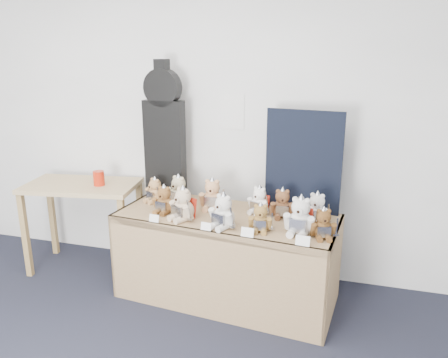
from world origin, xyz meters
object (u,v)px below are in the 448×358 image
(teddy_back_end, at_px, (317,209))
(teddy_back_far_left, at_px, (155,191))
(teddy_back_left, at_px, (178,191))
(teddy_back_centre_left, at_px, (212,196))
(teddy_front_far_right, at_px, (300,217))
(display_table, at_px, (223,237))
(red_cup, at_px, (99,178))
(guitar_case, at_px, (164,132))
(side_table, at_px, (82,197))
(teddy_front_far_left, at_px, (164,201))
(teddy_back_right, at_px, (282,204))
(teddy_front_end, at_px, (323,225))
(teddy_back_centre_right, at_px, (259,201))
(teddy_front_left, at_px, (183,205))
(teddy_front_right, at_px, (260,219))
(teddy_front_centre, at_px, (223,213))

(teddy_back_end, bearing_deg, teddy_back_far_left, -174.25)
(teddy_back_left, distance_m, teddy_back_centre_left, 0.32)
(teddy_back_far_left, bearing_deg, teddy_front_far_right, 13.07)
(display_table, xyz_separation_m, red_cup, (-1.22, 0.22, 0.32))
(display_table, height_order, guitar_case, guitar_case)
(side_table, distance_m, teddy_front_far_left, 0.95)
(display_table, relative_size, teddy_back_right, 7.01)
(teddy_front_end, bearing_deg, teddy_back_centre_left, 146.09)
(guitar_case, xyz_separation_m, teddy_front_far_left, (0.16, -0.42, -0.48))
(red_cup, bearing_deg, teddy_front_end, -10.95)
(teddy_front_far_left, height_order, teddy_back_centre_right, teddy_front_far_left)
(teddy_back_centre_left, bearing_deg, guitar_case, 151.86)
(side_table, bearing_deg, teddy_front_left, -24.63)
(teddy_back_centre_right, bearing_deg, teddy_front_left, -129.41)
(guitar_case, distance_m, teddy_back_right, 1.21)
(teddy_front_far_left, relative_size, teddy_back_centre_right, 1.01)
(teddy_back_left, xyz_separation_m, teddy_back_right, (0.90, -0.07, -0.01))
(teddy_back_end, bearing_deg, teddy_front_left, -157.55)
(display_table, distance_m, teddy_back_left, 0.58)
(side_table, height_order, teddy_front_right, teddy_front_right)
(red_cup, distance_m, teddy_back_centre_left, 1.07)
(teddy_back_left, height_order, teddy_back_centre_left, teddy_back_centre_left)
(teddy_front_far_right, height_order, teddy_back_centre_right, teddy_front_far_right)
(guitar_case, xyz_separation_m, teddy_back_centre_left, (0.50, -0.22, -0.47))
(teddy_front_far_right, bearing_deg, teddy_front_left, -173.83)
(teddy_front_left, bearing_deg, teddy_back_centre_right, 58.78)
(teddy_front_centre, bearing_deg, teddy_back_right, 63.75)
(teddy_front_far_left, bearing_deg, teddy_back_end, 13.97)
(teddy_front_centre, xyz_separation_m, teddy_back_far_left, (-0.73, 0.39, -0.02))
(teddy_front_far_left, distance_m, teddy_front_left, 0.23)
(teddy_front_far_right, xyz_separation_m, teddy_back_left, (-1.07, 0.36, -0.01))
(teddy_front_left, bearing_deg, guitar_case, 153.75)
(guitar_case, distance_m, teddy_front_centre, 1.02)
(red_cup, xyz_separation_m, teddy_front_end, (1.99, -0.39, -0.07))
(teddy_front_centre, distance_m, teddy_front_far_right, 0.56)
(teddy_front_far_left, height_order, teddy_back_right, teddy_back_right)
(teddy_front_left, xyz_separation_m, teddy_back_far_left, (-0.39, 0.32, -0.02))
(teddy_front_far_left, bearing_deg, teddy_back_centre_right, 23.92)
(display_table, relative_size, red_cup, 13.86)
(side_table, height_order, teddy_back_centre_right, teddy_back_centre_right)
(teddy_front_far_left, distance_m, teddy_front_far_right, 1.11)
(teddy_front_far_left, relative_size, teddy_back_far_left, 1.05)
(side_table, relative_size, teddy_back_far_left, 4.39)
(teddy_front_left, relative_size, teddy_back_centre_right, 1.18)
(teddy_front_right, bearing_deg, teddy_front_end, -7.08)
(teddy_back_right, height_order, teddy_back_end, teddy_back_end)
(side_table, relative_size, teddy_front_right, 4.54)
(teddy_front_far_left, xyz_separation_m, teddy_front_end, (1.26, -0.16, -0.00))
(side_table, relative_size, teddy_front_centre, 3.65)
(teddy_front_left, relative_size, teddy_front_right, 1.25)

